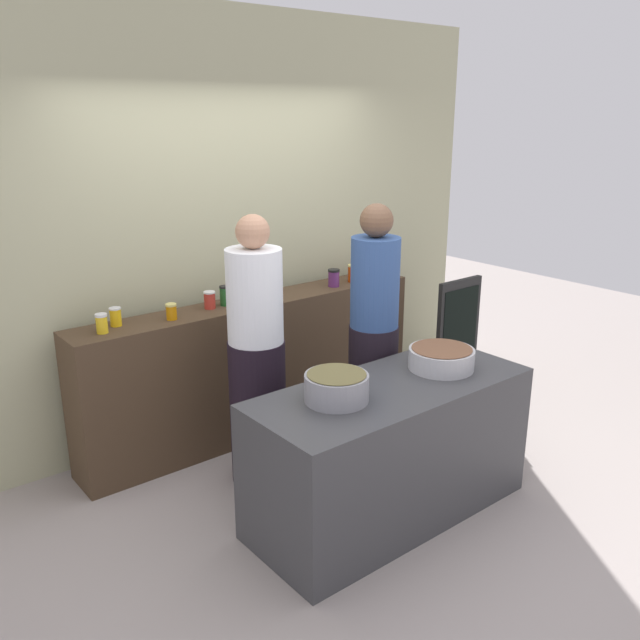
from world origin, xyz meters
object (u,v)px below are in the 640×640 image
(cook_with_tongs, at_px, (257,366))
(chalkboard_sign, at_px, (457,339))
(preserve_jar_6, at_px, (334,278))
(preserve_jar_1, at_px, (116,317))
(preserve_jar_7, at_px, (353,273))
(preserve_jar_3, at_px, (210,300))
(preserve_jar_5, at_px, (266,290))
(cooking_pot_center, at_px, (441,358))
(preserve_jar_0, at_px, (102,323))
(preserve_jar_4, at_px, (225,296))
(cook_in_cap, at_px, (373,348))
(preserve_jar_8, at_px, (362,270))
(cooking_pot_left, at_px, (337,387))
(preserve_jar_2, at_px, (171,312))

(cook_with_tongs, relative_size, chalkboard_sign, 1.70)
(preserve_jar_6, distance_m, chalkboard_sign, 1.18)
(cook_with_tongs, bearing_deg, preserve_jar_1, 134.08)
(preserve_jar_7, bearing_deg, preserve_jar_3, 177.62)
(preserve_jar_5, xyz_separation_m, cooking_pot_center, (0.30, -1.42, -0.18))
(preserve_jar_0, height_order, preserve_jar_4, preserve_jar_4)
(preserve_jar_3, height_order, cook_in_cap, cook_in_cap)
(cook_with_tongs, bearing_deg, preserve_jar_8, 23.87)
(preserve_jar_3, relative_size, preserve_jar_8, 1.11)
(cooking_pot_left, bearing_deg, chalkboard_sign, 22.29)
(preserve_jar_5, height_order, cook_in_cap, cook_in_cap)
(cooking_pot_center, distance_m, cook_in_cap, 0.56)
(cooking_pot_left, xyz_separation_m, cook_with_tongs, (-0.00, 0.77, -0.11))
(cook_with_tongs, xyz_separation_m, cook_in_cap, (0.76, -0.26, 0.02))
(preserve_jar_8, height_order, cook_in_cap, cook_in_cap)
(cook_in_cap, distance_m, chalkboard_sign, 1.31)
(preserve_jar_5, xyz_separation_m, preserve_jar_8, (0.98, 0.04, 0.00))
(preserve_jar_5, bearing_deg, preserve_jar_7, -3.68)
(cooking_pot_left, relative_size, cooking_pot_center, 0.88)
(preserve_jar_1, height_order, chalkboard_sign, preserve_jar_1)
(preserve_jar_4, relative_size, preserve_jar_8, 1.28)
(preserve_jar_8, relative_size, cooking_pot_left, 0.31)
(preserve_jar_3, bearing_deg, cook_with_tongs, -93.10)
(preserve_jar_2, height_order, cook_in_cap, cook_in_cap)
(preserve_jar_6, bearing_deg, chalkboard_sign, -28.29)
(preserve_jar_7, height_order, preserve_jar_8, preserve_jar_7)
(preserve_jar_2, bearing_deg, preserve_jar_8, 3.54)
(preserve_jar_3, bearing_deg, preserve_jar_8, 1.63)
(preserve_jar_0, distance_m, preserve_jar_3, 0.78)
(cooking_pot_left, xyz_separation_m, cooking_pot_center, (0.79, -0.04, -0.01))
(preserve_jar_1, xyz_separation_m, cooking_pot_left, (0.62, -1.41, -0.18))
(preserve_jar_2, bearing_deg, preserve_jar_0, 178.16)
(cooking_pot_left, bearing_deg, cook_in_cap, 34.25)
(preserve_jar_4, xyz_separation_m, preserve_jar_7, (1.13, -0.05, -0.00))
(cooking_pot_center, bearing_deg, preserve_jar_6, 78.10)
(preserve_jar_5, height_order, cook_with_tongs, cook_with_tongs)
(preserve_jar_0, relative_size, preserve_jar_1, 1.02)
(preserve_jar_3, height_order, preserve_jar_7, preserve_jar_7)
(preserve_jar_3, bearing_deg, chalkboard_sign, -16.05)
(cooking_pot_center, bearing_deg, chalkboard_sign, 35.47)
(preserve_jar_2, bearing_deg, preserve_jar_7, 0.57)
(preserve_jar_8, xyz_separation_m, cooking_pot_left, (-1.48, -1.42, -0.17))
(preserve_jar_6, bearing_deg, preserve_jar_7, 5.18)
(chalkboard_sign, bearing_deg, preserve_jar_6, 151.71)
(preserve_jar_8, bearing_deg, preserve_jar_2, -176.46)
(preserve_jar_6, height_order, cooking_pot_left, preserve_jar_6)
(cooking_pot_center, relative_size, chalkboard_sign, 0.39)
(preserve_jar_4, distance_m, preserve_jar_6, 0.93)
(cook_in_cap, bearing_deg, preserve_jar_5, 106.80)
(cooking_pot_left, bearing_deg, preserve_jar_7, 45.93)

